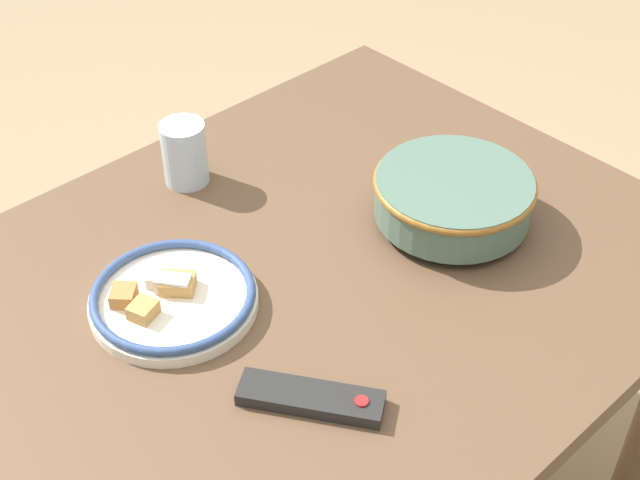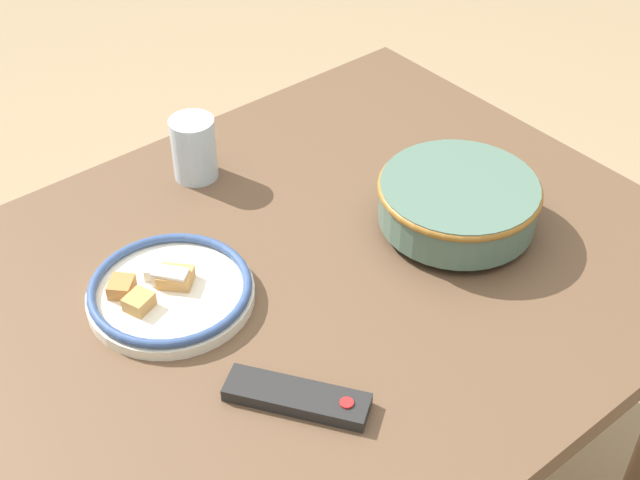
{
  "view_description": "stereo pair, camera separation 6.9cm",
  "coord_description": "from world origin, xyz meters",
  "px_view_note": "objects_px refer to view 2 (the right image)",
  "views": [
    {
      "loc": [
        0.7,
        0.77,
        1.69
      ],
      "look_at": [
        -0.03,
        -0.01,
        0.79
      ],
      "focal_mm": 50.0,
      "sensor_mm": 36.0,
      "label": 1
    },
    {
      "loc": [
        0.65,
        0.82,
        1.69
      ],
      "look_at": [
        -0.03,
        -0.01,
        0.79
      ],
      "focal_mm": 50.0,
      "sensor_mm": 36.0,
      "label": 2
    }
  ],
  "objects_px": {
    "noodle_bowl": "(458,202)",
    "drinking_glass": "(194,148)",
    "tv_remote": "(297,397)",
    "food_plate": "(169,291)"
  },
  "relations": [
    {
      "from": "noodle_bowl",
      "to": "drinking_glass",
      "type": "xyz_separation_m",
      "value": [
        0.25,
        -0.4,
        0.01
      ]
    },
    {
      "from": "tv_remote",
      "to": "drinking_glass",
      "type": "xyz_separation_m",
      "value": [
        -0.18,
        -0.53,
        0.05
      ]
    },
    {
      "from": "tv_remote",
      "to": "food_plate",
      "type": "bearing_deg",
      "value": -119.52
    },
    {
      "from": "food_plate",
      "to": "tv_remote",
      "type": "height_order",
      "value": "food_plate"
    },
    {
      "from": "noodle_bowl",
      "to": "drinking_glass",
      "type": "relative_size",
      "value": 2.32
    },
    {
      "from": "food_plate",
      "to": "tv_remote",
      "type": "bearing_deg",
      "value": 95.0
    },
    {
      "from": "tv_remote",
      "to": "noodle_bowl",
      "type": "bearing_deg",
      "value": 161.68
    },
    {
      "from": "drinking_glass",
      "to": "tv_remote",
      "type": "bearing_deg",
      "value": 70.66
    },
    {
      "from": "noodle_bowl",
      "to": "tv_remote",
      "type": "xyz_separation_m",
      "value": [
        0.44,
        0.13,
        -0.04
      ]
    },
    {
      "from": "food_plate",
      "to": "drinking_glass",
      "type": "bearing_deg",
      "value": -130.44
    }
  ]
}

